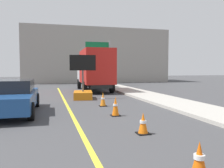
{
  "coord_description": "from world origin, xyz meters",
  "views": [
    {
      "loc": [
        -0.9,
        0.74,
        1.84
      ],
      "look_at": [
        0.73,
        6.74,
        1.44
      ],
      "focal_mm": 37.87,
      "sensor_mm": 36.0,
      "label": 1
    }
  ],
  "objects_px": {
    "arrow_board_trailer": "(83,91)",
    "pickup_car": "(12,97)",
    "highway_guide_sign": "(103,55)",
    "traffic_cone_far_lane": "(116,106)",
    "traffic_cone_curbside": "(103,99)",
    "traffic_cone_near_sign": "(199,160)",
    "traffic_cone_mid_lane": "(143,123)",
    "box_truck": "(95,69)"
  },
  "relations": [
    {
      "from": "arrow_board_trailer",
      "to": "pickup_car",
      "type": "height_order",
      "value": "arrow_board_trailer"
    },
    {
      "from": "arrow_board_trailer",
      "to": "highway_guide_sign",
      "type": "height_order",
      "value": "highway_guide_sign"
    },
    {
      "from": "traffic_cone_far_lane",
      "to": "arrow_board_trailer",
      "type": "bearing_deg",
      "value": 94.68
    },
    {
      "from": "traffic_cone_far_lane",
      "to": "traffic_cone_curbside",
      "type": "height_order",
      "value": "traffic_cone_far_lane"
    },
    {
      "from": "traffic_cone_near_sign",
      "to": "pickup_car",
      "type": "bearing_deg",
      "value": 118.95
    },
    {
      "from": "traffic_cone_mid_lane",
      "to": "traffic_cone_curbside",
      "type": "bearing_deg",
      "value": 89.72
    },
    {
      "from": "arrow_board_trailer",
      "to": "pickup_car",
      "type": "distance_m",
      "value": 5.37
    },
    {
      "from": "traffic_cone_near_sign",
      "to": "traffic_cone_mid_lane",
      "type": "height_order",
      "value": "traffic_cone_near_sign"
    },
    {
      "from": "box_truck",
      "to": "traffic_cone_near_sign",
      "type": "xyz_separation_m",
      "value": [
        -1.32,
        -16.04,
        -1.51
      ]
    },
    {
      "from": "arrow_board_trailer",
      "to": "traffic_cone_mid_lane",
      "type": "xyz_separation_m",
      "value": [
        0.51,
        -8.36,
        -0.18
      ]
    },
    {
      "from": "pickup_car",
      "to": "traffic_cone_mid_lane",
      "type": "xyz_separation_m",
      "value": [
        4.05,
        -4.33,
        -0.4
      ]
    },
    {
      "from": "traffic_cone_mid_lane",
      "to": "box_truck",
      "type": "bearing_deg",
      "value": 84.9
    },
    {
      "from": "highway_guide_sign",
      "to": "traffic_cone_far_lane",
      "type": "relative_size",
      "value": 6.52
    },
    {
      "from": "highway_guide_sign",
      "to": "traffic_cone_near_sign",
      "type": "xyz_separation_m",
      "value": [
        -3.43,
        -22.25,
        -3.12
      ]
    },
    {
      "from": "box_truck",
      "to": "traffic_cone_near_sign",
      "type": "height_order",
      "value": "box_truck"
    },
    {
      "from": "pickup_car",
      "to": "traffic_cone_mid_lane",
      "type": "height_order",
      "value": "pickup_car"
    },
    {
      "from": "pickup_car",
      "to": "highway_guide_sign",
      "type": "distance_m",
      "value": 17.08
    },
    {
      "from": "arrow_board_trailer",
      "to": "traffic_cone_curbside",
      "type": "relative_size",
      "value": 3.91
    },
    {
      "from": "box_truck",
      "to": "traffic_cone_mid_lane",
      "type": "bearing_deg",
      "value": -95.1
    },
    {
      "from": "arrow_board_trailer",
      "to": "traffic_cone_far_lane",
      "type": "distance_m",
      "value": 5.7
    },
    {
      "from": "highway_guide_sign",
      "to": "traffic_cone_curbside",
      "type": "bearing_deg",
      "value": -102.88
    },
    {
      "from": "box_truck",
      "to": "highway_guide_sign",
      "type": "xyz_separation_m",
      "value": [
        2.12,
        6.21,
        1.61
      ]
    },
    {
      "from": "highway_guide_sign",
      "to": "traffic_cone_near_sign",
      "type": "distance_m",
      "value": 22.73
    },
    {
      "from": "highway_guide_sign",
      "to": "traffic_cone_near_sign",
      "type": "relative_size",
      "value": 7.97
    },
    {
      "from": "arrow_board_trailer",
      "to": "traffic_cone_curbside",
      "type": "bearing_deg",
      "value": -80.56
    },
    {
      "from": "traffic_cone_mid_lane",
      "to": "traffic_cone_far_lane",
      "type": "xyz_separation_m",
      "value": [
        -0.04,
        2.68,
        0.08
      ]
    },
    {
      "from": "highway_guide_sign",
      "to": "traffic_cone_mid_lane",
      "type": "xyz_separation_m",
      "value": [
        -3.3,
        -19.5,
        -3.12
      ]
    },
    {
      "from": "traffic_cone_near_sign",
      "to": "traffic_cone_far_lane",
      "type": "xyz_separation_m",
      "value": [
        0.09,
        5.44,
        0.07
      ]
    },
    {
      "from": "pickup_car",
      "to": "traffic_cone_near_sign",
      "type": "xyz_separation_m",
      "value": [
        3.92,
        -7.08,
        -0.39
      ]
    },
    {
      "from": "highway_guide_sign",
      "to": "traffic_cone_far_lane",
      "type": "height_order",
      "value": "highway_guide_sign"
    },
    {
      "from": "pickup_car",
      "to": "traffic_cone_curbside",
      "type": "distance_m",
      "value": 4.17
    },
    {
      "from": "traffic_cone_near_sign",
      "to": "traffic_cone_mid_lane",
      "type": "xyz_separation_m",
      "value": [
        0.13,
        2.76,
        -0.01
      ]
    },
    {
      "from": "pickup_car",
      "to": "traffic_cone_mid_lane",
      "type": "distance_m",
      "value": 5.94
    },
    {
      "from": "arrow_board_trailer",
      "to": "traffic_cone_near_sign",
      "type": "relative_size",
      "value": 4.3
    },
    {
      "from": "arrow_board_trailer",
      "to": "traffic_cone_mid_lane",
      "type": "relative_size",
      "value": 4.44
    },
    {
      "from": "box_truck",
      "to": "traffic_cone_near_sign",
      "type": "distance_m",
      "value": 16.17
    },
    {
      "from": "traffic_cone_mid_lane",
      "to": "arrow_board_trailer",
      "type": "bearing_deg",
      "value": 93.47
    },
    {
      "from": "box_truck",
      "to": "traffic_cone_near_sign",
      "type": "relative_size",
      "value": 10.96
    },
    {
      "from": "box_truck",
      "to": "arrow_board_trailer",
      "type": "bearing_deg",
      "value": -108.97
    },
    {
      "from": "pickup_car",
      "to": "traffic_cone_near_sign",
      "type": "height_order",
      "value": "pickup_car"
    },
    {
      "from": "highway_guide_sign",
      "to": "traffic_cone_far_lane",
      "type": "distance_m",
      "value": 17.41
    },
    {
      "from": "box_truck",
      "to": "highway_guide_sign",
      "type": "distance_m",
      "value": 6.75
    }
  ]
}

